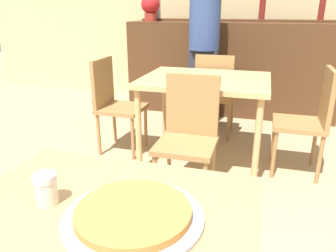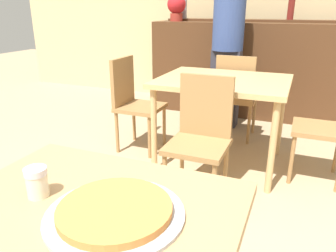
# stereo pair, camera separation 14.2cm
# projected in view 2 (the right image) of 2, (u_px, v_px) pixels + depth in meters

# --- Properties ---
(wall_back) EXTENTS (8.00, 0.05, 2.80)m
(wall_back) POSITION_uv_depth(u_px,v_px,m) (266.00, 1.00, 4.30)
(wall_back) COLOR #D1B784
(wall_back) RESTS_ON ground_plane
(dining_table_near) EXTENTS (0.93, 0.76, 0.73)m
(dining_table_near) POSITION_uv_depth(u_px,v_px,m) (86.00, 237.00, 1.02)
(dining_table_near) COLOR #A87F51
(dining_table_near) RESTS_ON ground_plane
(dining_table_far) EXTENTS (1.06, 0.87, 0.76)m
(dining_table_far) POSITION_uv_depth(u_px,v_px,m) (223.00, 88.00, 2.74)
(dining_table_far) COLOR tan
(dining_table_far) RESTS_ON ground_plane
(bar_counter) EXTENTS (2.60, 0.56, 1.15)m
(bar_counter) POSITION_uv_depth(u_px,v_px,m) (255.00, 70.00, 4.14)
(bar_counter) COLOR #4C2D19
(bar_counter) RESTS_ON ground_plane
(bar_back_shelf) EXTENTS (2.39, 0.24, 0.32)m
(bar_back_shelf) POSITION_uv_depth(u_px,v_px,m) (258.00, 17.00, 4.06)
(bar_back_shelf) COLOR #4C2D19
(bar_back_shelf) RESTS_ON bar_counter
(chair_far_side_front) EXTENTS (0.40, 0.40, 0.88)m
(chair_far_side_front) POSITION_uv_depth(u_px,v_px,m) (201.00, 132.00, 2.28)
(chair_far_side_front) COLOR olive
(chair_far_side_front) RESTS_ON ground_plane
(chair_far_side_back) EXTENTS (0.40, 0.40, 0.88)m
(chair_far_side_back) POSITION_uv_depth(u_px,v_px,m) (236.00, 93.00, 3.32)
(chair_far_side_back) COLOR olive
(chair_far_side_back) RESTS_ON ground_plane
(chair_far_side_left) EXTENTS (0.40, 0.40, 0.88)m
(chair_far_side_left) POSITION_uv_depth(u_px,v_px,m) (133.00, 98.00, 3.11)
(chair_far_side_left) COLOR olive
(chair_far_side_left) RESTS_ON ground_plane
(chair_far_side_right) EXTENTS (0.40, 0.40, 0.88)m
(chair_far_side_right) POSITION_uv_depth(u_px,v_px,m) (333.00, 121.00, 2.49)
(chair_far_side_right) COLOR olive
(chair_far_side_right) RESTS_ON ground_plane
(pizza_tray) EXTENTS (0.42, 0.42, 0.04)m
(pizza_tray) POSITION_uv_depth(u_px,v_px,m) (115.00, 211.00, 0.97)
(pizza_tray) COLOR #A3A3A8
(pizza_tray) RESTS_ON dining_table_near
(cheese_shaker) EXTENTS (0.07, 0.07, 0.10)m
(cheese_shaker) POSITION_uv_depth(u_px,v_px,m) (37.00, 182.00, 1.06)
(cheese_shaker) COLOR beige
(cheese_shaker) RESTS_ON dining_table_near
(person_standing) EXTENTS (0.34, 0.34, 1.82)m
(person_standing) POSITION_uv_depth(u_px,v_px,m) (228.00, 39.00, 3.58)
(person_standing) COLOR #2D2D38
(person_standing) RESTS_ON ground_plane
(potted_plant) EXTENTS (0.24, 0.24, 0.33)m
(potted_plant) POSITION_uv_depth(u_px,v_px,m) (176.00, 6.00, 4.22)
(potted_plant) COLOR maroon
(potted_plant) RESTS_ON bar_counter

